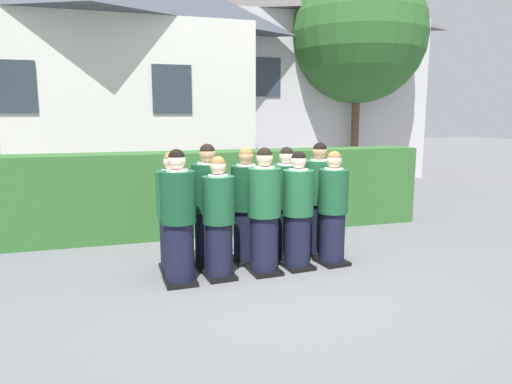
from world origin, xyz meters
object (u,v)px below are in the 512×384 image
student_front_row_2 (264,214)px  student_front_row_4 (333,211)px  student_rear_row_4 (319,201)px  student_rear_row_3 (286,205)px  student_rear_row_2 (246,208)px  student_rear_row_1 (208,209)px  student_front_row_0 (178,220)px  student_front_row_1 (219,221)px  student_front_row_3 (298,213)px  student_rear_row_0 (173,215)px

student_front_row_2 → student_front_row_4: size_ratio=1.05×
student_rear_row_4 → student_front_row_2: bearing=-150.5°
student_front_row_4 → student_rear_row_3: student_rear_row_3 is taller
student_front_row_2 → student_rear_row_2: student_front_row_2 is taller
student_front_row_4 → student_rear_row_1: bearing=167.8°
student_front_row_4 → student_rear_row_4: 0.51m
student_rear_row_4 → student_front_row_0: bearing=-163.3°
student_front_row_1 → student_rear_row_2: size_ratio=0.96×
student_rear_row_2 → student_rear_row_4: 1.15m
student_front_row_3 → student_rear_row_3: size_ratio=0.99×
student_front_row_1 → student_rear_row_3: bearing=27.2°
student_rear_row_4 → student_front_row_3: bearing=-135.8°
student_front_row_2 → student_rear_row_0: (-1.14, 0.42, -0.03)m
student_front_row_4 → student_rear_row_0: 2.20m
student_front_row_0 → student_rear_row_3: size_ratio=1.03×
student_front_row_0 → student_rear_row_1: size_ratio=0.99×
student_front_row_3 → student_rear_row_2: student_rear_row_2 is taller
student_front_row_4 → student_rear_row_4: student_rear_row_4 is taller
student_front_row_4 → student_rear_row_1: 1.73m
student_rear_row_0 → student_rear_row_2: student_rear_row_2 is taller
student_rear_row_1 → student_rear_row_4: 1.71m
student_rear_row_3 → student_rear_row_4: 0.53m
student_rear_row_2 → student_rear_row_3: bearing=4.2°
student_rear_row_0 → student_rear_row_1: size_ratio=0.95×
student_front_row_2 → student_front_row_4: student_front_row_2 is taller
student_front_row_3 → student_rear_row_0: bearing=167.4°
student_front_row_4 → student_front_row_3: bearing=-177.2°
student_front_row_0 → student_front_row_2: student_front_row_0 is taller
student_rear_row_3 → student_front_row_1: bearing=-152.8°
student_front_row_2 → student_front_row_1: bearing=-178.2°
student_front_row_3 → student_rear_row_3: (0.02, 0.51, 0.01)m
student_front_row_4 → student_rear_row_0: student_rear_row_0 is taller
student_rear_row_0 → student_rear_row_2: bearing=5.2°
student_rear_row_2 → student_rear_row_3: 0.62m
student_front_row_0 → student_rear_row_1: bearing=47.1°
student_front_row_0 → student_rear_row_1: (0.47, 0.51, 0.01)m
student_front_row_0 → student_rear_row_0: bearing=91.2°
student_rear_row_1 → student_rear_row_4: size_ratio=1.01×
student_front_row_3 → student_rear_row_0: size_ratio=1.00×
student_front_row_4 → student_rear_row_3: (-0.52, 0.48, 0.02)m
student_front_row_1 → student_front_row_3: size_ratio=0.98×
student_rear_row_0 → student_front_row_2: bearing=-20.3°
student_front_row_0 → student_front_row_2: size_ratio=1.01×
student_front_row_2 → student_front_row_3: student_front_row_2 is taller
student_front_row_1 → student_front_row_2: (0.62, 0.02, 0.05)m
student_front_row_4 → student_rear_row_0: (-2.17, 0.34, 0.01)m
student_front_row_0 → student_front_row_2: 1.13m
student_front_row_3 → student_front_row_4: student_front_row_3 is taller
student_front_row_3 → student_rear_row_2: (-0.60, 0.46, 0.02)m
student_rear_row_2 → student_front_row_4: bearing=-20.9°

